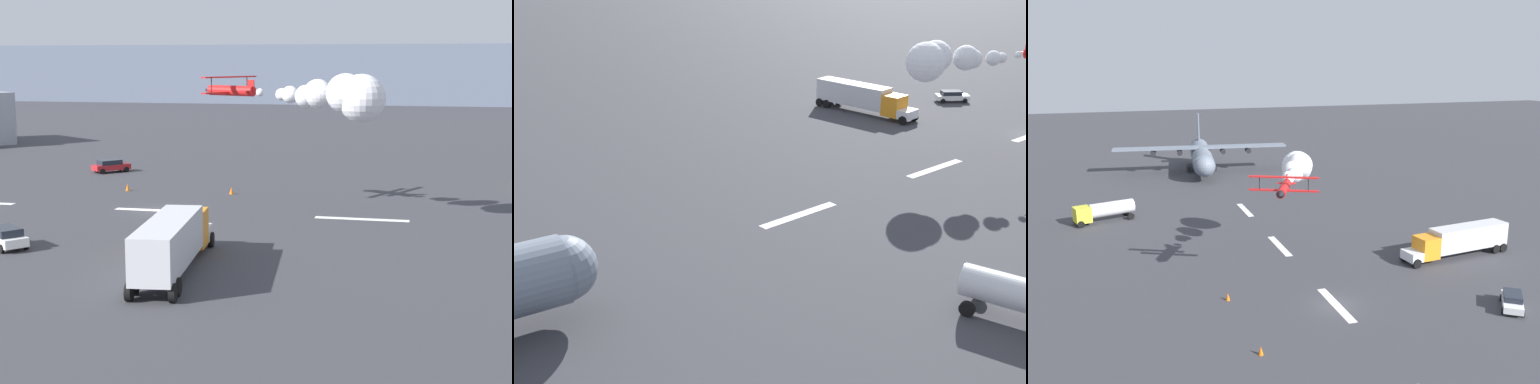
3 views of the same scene
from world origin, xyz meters
The scene contains 11 objects.
ground_plane centered at (0.00, 0.00, 0.00)m, with size 440.00×440.00×0.00m, color #38383D.
runway_stripe_3 centered at (0.00, 0.00, 0.01)m, with size 8.00×0.90×0.01m, color white.
runway_stripe_4 centered at (18.33, 0.00, 0.01)m, with size 8.00×0.90×0.01m, color white.
runway_stripe_5 centered at (36.65, 0.00, 0.01)m, with size 8.00×0.90×0.01m, color white.
cargo_transport_plane centered at (68.46, 1.40, 3.54)m, with size 25.24×36.50×11.49m.
stunt_biplane_red centered at (16.36, -1.52, 10.52)m, with size 17.25×11.09×3.93m.
semi_truck_orange centered at (8.10, -19.75, 2.13)m, with size 4.47×14.66×3.70m.
fuel_tanker_truck centered at (36.85, 21.51, 1.74)m, with size 5.07×8.99×2.90m.
followme_car_yellow centered at (-5.97, -15.89, 0.81)m, with size 4.64×4.08×1.52m.
traffic_cone_near centered at (-6.69, 9.58, 0.38)m, with size 0.44×0.44×0.75m, color orange.
traffic_cone_far centered at (4.35, 9.89, 0.38)m, with size 0.44×0.44×0.75m, color orange.
Camera 3 is at (-45.51, 20.26, 23.46)m, focal length 38.36 mm.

